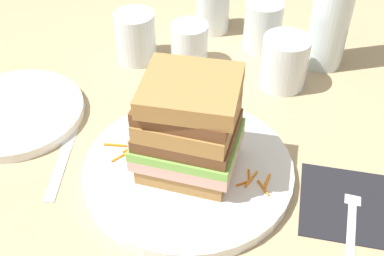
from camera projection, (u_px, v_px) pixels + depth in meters
The scene contains 26 objects.
ground_plane at pixel (180, 173), 0.65m from camera, with size 3.00×3.00×0.00m, color tan.
main_plate at pixel (188, 170), 0.64m from camera, with size 0.28×0.28×0.02m, color white.
sandwich at pixel (188, 128), 0.59m from camera, with size 0.14×0.12×0.14m.
carrot_shred_0 at pixel (121, 156), 0.65m from camera, with size 0.00×0.00×0.03m, color orange.
carrot_shred_1 at pixel (136, 155), 0.65m from camera, with size 0.00×0.00×0.03m, color orange.
carrot_shred_2 at pixel (131, 148), 0.66m from camera, with size 0.00×0.00×0.03m, color orange.
carrot_shred_3 at pixel (115, 145), 0.66m from camera, with size 0.00×0.00×0.03m, color orange.
carrot_shred_4 at pixel (135, 145), 0.66m from camera, with size 0.00×0.00×0.03m, color orange.
carrot_shred_5 at pixel (132, 157), 0.65m from camera, with size 0.00×0.00×0.03m, color orange.
carrot_shred_6 at pixel (137, 158), 0.64m from camera, with size 0.00×0.00×0.03m, color orange.
carrot_shred_7 at pixel (138, 149), 0.66m from camera, with size 0.00×0.00×0.02m, color orange.
carrot_shred_8 at pixel (263, 188), 0.61m from camera, with size 0.00×0.00×0.03m, color orange.
carrot_shred_9 at pixel (249, 182), 0.61m from camera, with size 0.00×0.00×0.02m, color orange.
carrot_shred_10 at pixel (244, 183), 0.61m from camera, with size 0.00×0.00×0.02m, color orange.
carrot_shred_11 at pixel (253, 177), 0.62m from camera, with size 0.00×0.00×0.02m, color orange.
carrot_shred_12 at pixel (249, 176), 0.62m from camera, with size 0.00×0.00×0.02m, color orange.
carrot_shred_13 at pixel (267, 182), 0.61m from camera, with size 0.00×0.00×0.02m, color orange.
napkin_dark at pixel (353, 205), 0.61m from camera, with size 0.13×0.12×0.00m, color black.
fork at pixel (352, 217), 0.59m from camera, with size 0.03×0.17×0.00m.
knife at pixel (65, 150), 0.68m from camera, with size 0.04×0.20×0.00m.
juice_glass at pixel (284, 65), 0.77m from camera, with size 0.07×0.07×0.09m.
empty_tumbler_0 at pixel (213, 6), 0.90m from camera, with size 0.06×0.06×0.10m, color silver.
empty_tumbler_1 at pixel (136, 37), 0.83m from camera, with size 0.07×0.07×0.09m, color silver.
empty_tumbler_2 at pixel (263, 26), 0.85m from camera, with size 0.07×0.07×0.09m, color silver.
empty_tumbler_3 at pixel (189, 45), 0.82m from camera, with size 0.06×0.06×0.08m, color silver.
side_plate at pixel (15, 113), 0.73m from camera, with size 0.20×0.20×0.02m, color white.
Camera 1 is at (0.09, -0.44, 0.48)m, focal length 45.30 mm.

